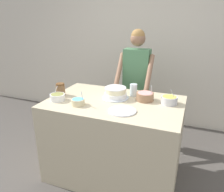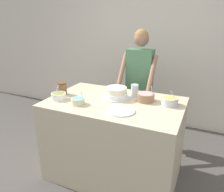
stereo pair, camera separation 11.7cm
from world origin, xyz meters
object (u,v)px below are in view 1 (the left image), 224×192
at_px(frosting_bowl_blue, 78,102).
at_px(frosting_bowl_yellow, 169,100).
at_px(frosting_bowl_olive, 58,97).
at_px(ceramic_plate, 122,111).
at_px(frosting_bowl_pink, 145,96).
at_px(cake, 116,93).
at_px(stoneware_jar, 60,89).
at_px(person_baker, 136,76).
at_px(drinking_glass, 133,90).

relative_size(frosting_bowl_blue, frosting_bowl_yellow, 0.90).
distance_m(frosting_bowl_olive, ceramic_plate, 0.74).
xyz_separation_m(frosting_bowl_yellow, frosting_bowl_pink, (-0.26, 0.01, 0.00)).
distance_m(cake, ceramic_plate, 0.37).
xyz_separation_m(frosting_bowl_yellow, stoneware_jar, (-1.19, -0.18, 0.02)).
bearing_deg(cake, person_baker, 86.01).
bearing_deg(frosting_bowl_olive, drinking_glass, 31.21).
height_order(cake, frosting_bowl_yellow, frosting_bowl_yellow).
height_order(frosting_bowl_blue, drinking_glass, frosting_bowl_blue).
distance_m(ceramic_plate, stoneware_jar, 0.83).
relative_size(frosting_bowl_yellow, ceramic_plate, 0.68).
height_order(frosting_bowl_blue, ceramic_plate, frosting_bowl_blue).
xyz_separation_m(person_baker, ceramic_plate, (0.14, -1.01, -0.07)).
xyz_separation_m(person_baker, drinking_glass, (0.12, -0.54, -0.01)).
bearing_deg(cake, frosting_bowl_yellow, 3.51).
bearing_deg(cake, frosting_bowl_blue, -130.80).
xyz_separation_m(frosting_bowl_olive, frosting_bowl_pink, (0.88, 0.34, 0.01)).
xyz_separation_m(person_baker, frosting_bowl_blue, (-0.33, -1.02, -0.04)).
relative_size(frosting_bowl_olive, ceramic_plate, 0.59).
bearing_deg(person_baker, stoneware_jar, -128.69).
bearing_deg(frosting_bowl_blue, frosting_bowl_olive, 172.07).
bearing_deg(stoneware_jar, ceramic_plate, -12.42).
height_order(frosting_bowl_pink, stoneware_jar, frosting_bowl_pink).
bearing_deg(drinking_glass, person_baker, 102.02).
relative_size(person_baker, frosting_bowl_olive, 10.18).
height_order(person_baker, cake, person_baker).
xyz_separation_m(cake, frosting_bowl_yellow, (0.58, 0.04, -0.01)).
bearing_deg(drinking_glass, cake, -138.61).
relative_size(frosting_bowl_blue, drinking_glass, 1.20).
bearing_deg(frosting_bowl_olive, frosting_bowl_pink, 20.92).
relative_size(drinking_glass, stoneware_jar, 0.97).
bearing_deg(frosting_bowl_yellow, ceramic_plate, -137.73).
relative_size(person_baker, ceramic_plate, 6.04).
distance_m(frosting_bowl_blue, frosting_bowl_olive, 0.27).
xyz_separation_m(frosting_bowl_blue, stoneware_jar, (-0.33, 0.19, 0.03)).
distance_m(frosting_bowl_pink, drinking_glass, 0.19).
height_order(frosting_bowl_pink, drinking_glass, frosting_bowl_pink).
relative_size(person_baker, cake, 5.49).
bearing_deg(person_baker, ceramic_plate, -82.14).
relative_size(cake, frosting_bowl_yellow, 1.62).
relative_size(frosting_bowl_yellow, stoneware_jar, 1.30).
xyz_separation_m(frosting_bowl_blue, frosting_bowl_yellow, (0.86, 0.37, 0.01)).
bearing_deg(person_baker, frosting_bowl_pink, -67.01).
bearing_deg(frosting_bowl_olive, frosting_bowl_blue, -7.93).
bearing_deg(stoneware_jar, frosting_bowl_yellow, 8.45).
bearing_deg(frosting_bowl_blue, frosting_bowl_pink, 31.63).
relative_size(frosting_bowl_yellow, drinking_glass, 1.34).
bearing_deg(stoneware_jar, person_baker, 51.31).
bearing_deg(frosting_bowl_olive, ceramic_plate, -2.07).
bearing_deg(frosting_bowl_yellow, stoneware_jar, -171.55).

